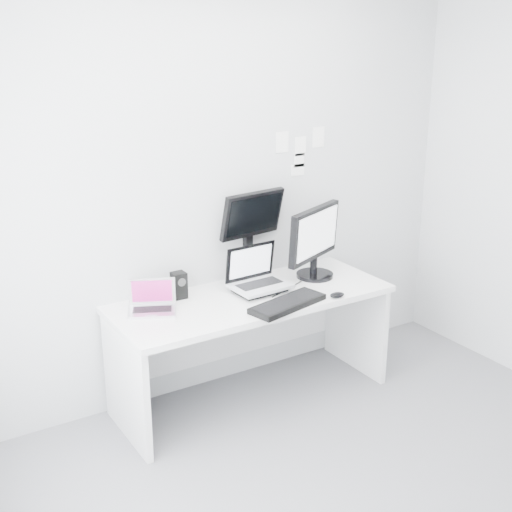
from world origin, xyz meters
The scene contains 15 objects.
ground centered at (0.00, 0.00, 0.00)m, with size 3.60×3.60×0.00m, color slate.
back_wall centered at (0.00, 1.60, 1.35)m, with size 3.60×3.60×0.00m, color #BABCBF.
desk centered at (0.00, 1.25, 0.36)m, with size 1.80×0.70×0.73m, color white.
macbook centered at (-0.65, 1.33, 0.83)m, with size 0.28×0.21×0.21m, color silver.
speaker centered at (-0.40, 1.47, 0.81)m, with size 0.08×0.08×0.17m, color black.
dell_laptop centered at (0.09, 1.28, 0.88)m, with size 0.36×0.28×0.30m, color silver.
rear_monitor centered at (0.16, 1.53, 1.04)m, with size 0.46×0.17×0.63m, color black.
samsung_monitor centered at (0.55, 1.32, 0.98)m, with size 0.55×0.25×0.50m, color black.
keyboard centered at (0.10, 0.99, 0.75)m, with size 0.52×0.18×0.03m, color black.
mouse centered at (0.45, 0.95, 0.75)m, with size 0.10×0.06×0.03m, color black.
wall_note_0 centered at (0.45, 1.59, 1.62)m, with size 0.10×0.00×0.14m, color white.
wall_note_1 centered at (0.60, 1.59, 1.58)m, with size 0.09×0.00×0.13m, color white.
wall_note_2 centered at (0.75, 1.59, 1.63)m, with size 0.10×0.00×0.14m, color white.
wall_note_3 centered at (0.58, 1.59, 1.42)m, with size 0.11×0.00×0.08m, color white.
wall_note_4 centered at (0.59, 1.59, 1.49)m, with size 0.08×0.00×0.09m, color white.
Camera 1 is at (-2.12, -2.23, 2.37)m, focal length 48.58 mm.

